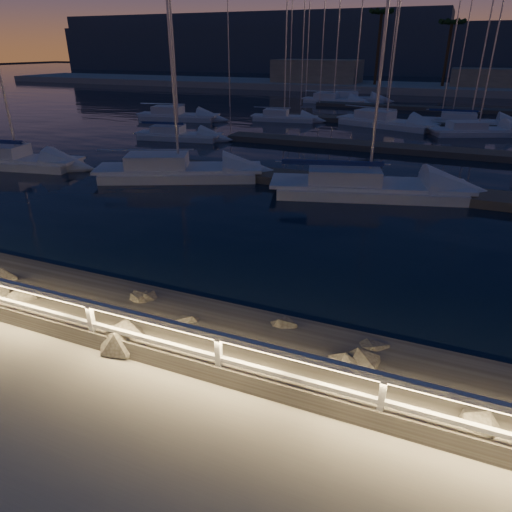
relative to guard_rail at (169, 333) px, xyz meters
The scene contains 19 objects.
ground 0.78m from the guard_rail, ahead, with size 400.00×400.00×0.00m, color #9B978C.
harbor_water 31.27m from the guard_rail, 89.87° to the left, with size 400.00×440.00×0.60m.
guard_rail is the anchor object (origin of this frame).
floating_docks 32.52m from the guard_rail, 89.88° to the left, with size 22.00×36.00×0.40m.
far_shore 74.05m from the guard_rail, 90.04° to the left, with size 160.00×14.00×5.20m.
palm_left 73.04m from the guard_rail, 96.29° to the left, with size 3.00×3.00×11.20m.
palm_center 73.47m from the guard_rail, 88.38° to the left, with size 3.00×3.00×9.70m.
distant_hills 135.56m from the guard_rail, 99.37° to the left, with size 230.00×37.50×18.00m.
sailboat_a 22.84m from the guard_rail, 145.61° to the left, with size 7.77×3.54×12.86m.
sailboat_b 16.84m from the guard_rail, 121.78° to the left, with size 8.88×5.80×14.80m.
sailboat_c 15.22m from the guard_rail, 86.27° to the left, with size 9.53×5.03×15.58m.
sailboat_e 38.37m from the guard_rail, 121.67° to the left, with size 8.02×3.70×13.26m.
sailboat_f 28.21m from the guard_rail, 121.56° to the left, with size 6.75×2.99×11.13m.
sailboat_g 35.31m from the guard_rail, 79.90° to the left, with size 7.70×4.93×12.75m.
sailboat_i 37.60m from the guard_rail, 106.29° to the left, with size 6.36×2.65×10.57m.
sailboat_j 36.41m from the guard_rail, 91.87° to the left, with size 9.05×5.21×14.91m.
sailboat_k 39.89m from the guard_rail, 81.86° to the left, with size 8.08×2.90×13.47m.
sailboat_m 55.50m from the guard_rail, 98.09° to the left, with size 7.99×4.24×13.19m.
sailboat_n 53.42m from the guard_rail, 100.65° to the left, with size 7.93×2.98×13.22m.
Camera 1 is at (4.34, -6.17, 5.82)m, focal length 32.00 mm.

